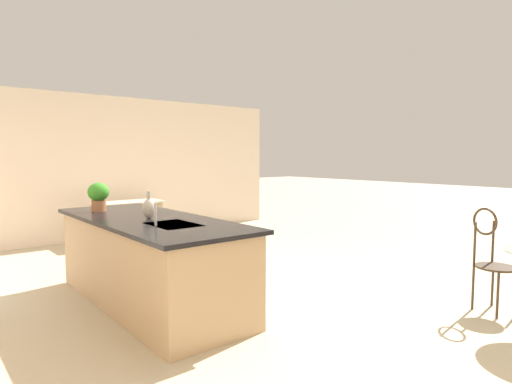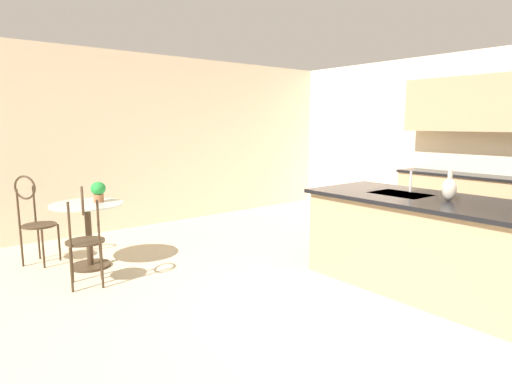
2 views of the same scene
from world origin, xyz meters
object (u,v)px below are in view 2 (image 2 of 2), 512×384
Objects in this scene: bistro_table at (88,229)px; vase_on_counter at (449,189)px; potted_plant_on_table at (98,190)px; chair_near_window at (34,216)px; chair_by_island at (85,232)px.

vase_on_counter is (2.95, 2.38, 0.58)m from bistro_table.
vase_on_counter is (2.96, 2.24, 0.16)m from potted_plant_on_table.
chair_near_window is at bearing -140.95° from vase_on_counter.
chair_by_island is at bearing 10.63° from chair_near_window.
chair_by_island reaches higher than potted_plant_on_table.
bistro_table is 0.67m from chair_by_island.
chair_by_island is 3.53m from vase_on_counter.
potted_plant_on_table is (-0.01, 0.14, 0.43)m from bistro_table.
chair_by_island is at bearing -30.32° from potted_plant_on_table.
potted_plant_on_table is at bearing 48.37° from chair_near_window.
bistro_table is 0.77× the size of chair_near_window.
chair_by_island is 4.46× the size of potted_plant_on_table.
bistro_table is 3.83m from vase_on_counter.
vase_on_counter is at bearing 48.16° from chair_by_island.
chair_by_island reaches higher than bistro_table.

